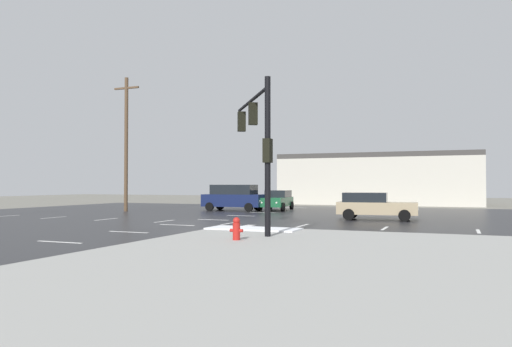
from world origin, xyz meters
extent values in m
plane|color=slate|center=(0.00, 0.00, 0.00)|extent=(120.00, 120.00, 0.00)
cube|color=#232326|center=(0.00, 0.00, 0.01)|extent=(44.00, 44.00, 0.02)
cube|color=#9E9E99|center=(12.00, -12.00, 0.07)|extent=(18.00, 18.00, 0.14)
cube|color=white|center=(5.00, -4.00, 0.17)|extent=(4.00, 1.60, 0.06)
cube|color=silver|center=(0.00, -10.00, 0.02)|extent=(2.00, 0.15, 0.01)
cube|color=silver|center=(0.00, -6.00, 0.02)|extent=(2.00, 0.15, 0.01)
cube|color=silver|center=(0.00, -2.00, 0.02)|extent=(2.00, 0.15, 0.01)
cube|color=silver|center=(0.00, 2.00, 0.02)|extent=(2.00, 0.15, 0.01)
cube|color=silver|center=(0.00, 6.00, 0.02)|extent=(2.00, 0.15, 0.01)
cube|color=silver|center=(0.00, 10.00, 0.02)|extent=(2.00, 0.15, 0.01)
cube|color=silver|center=(0.00, 14.00, 0.02)|extent=(2.00, 0.15, 0.01)
cube|color=silver|center=(0.00, 18.00, 0.02)|extent=(2.00, 0.15, 0.01)
cube|color=silver|center=(-14.00, 0.00, 0.02)|extent=(0.15, 2.00, 0.01)
cube|color=silver|center=(-10.00, 0.00, 0.02)|extent=(0.15, 2.00, 0.01)
cube|color=silver|center=(-6.00, 0.00, 0.02)|extent=(0.15, 2.00, 0.01)
cube|color=silver|center=(-2.00, 0.00, 0.02)|extent=(0.15, 2.00, 0.01)
cube|color=silver|center=(2.00, 0.00, 0.02)|extent=(0.15, 2.00, 0.01)
cube|color=silver|center=(6.00, 0.00, 0.02)|extent=(0.15, 2.00, 0.01)
cube|color=silver|center=(10.00, 0.00, 0.02)|extent=(0.15, 2.00, 0.01)
cube|color=silver|center=(14.00, 0.00, 0.02)|extent=(0.15, 2.00, 0.01)
cube|color=silver|center=(3.50, -4.00, 0.02)|extent=(0.45, 7.00, 0.01)
cylinder|color=black|center=(6.58, -6.48, 3.13)|extent=(0.22, 0.22, 5.98)
cylinder|color=black|center=(4.91, -4.00, 5.72)|extent=(3.47, 5.05, 0.14)
cube|color=black|center=(5.07, -4.24, 5.10)|extent=(0.46, 0.43, 0.95)
sphere|color=red|center=(4.99, -4.11, 5.38)|extent=(0.20, 0.20, 0.20)
cube|color=black|center=(3.57, -2.01, 5.10)|extent=(0.46, 0.43, 0.95)
sphere|color=red|center=(3.48, -1.88, 5.38)|extent=(0.20, 0.20, 0.20)
cube|color=black|center=(6.58, -6.48, 3.34)|extent=(0.28, 0.36, 0.90)
cylinder|color=red|center=(5.99, -8.00, 0.44)|extent=(0.26, 0.26, 0.60)
sphere|color=red|center=(5.99, -8.00, 0.81)|extent=(0.25, 0.25, 0.25)
cylinder|color=red|center=(5.81, -8.00, 0.47)|extent=(0.12, 0.11, 0.11)
cylinder|color=red|center=(6.17, -8.00, 0.47)|extent=(0.12, 0.11, 0.11)
cube|color=beige|center=(5.65, 29.33, 2.37)|extent=(19.99, 8.00, 4.74)
cube|color=#3F3D3A|center=(5.65, 29.33, 4.99)|extent=(19.99, 8.00, 0.50)
cube|color=#141E47|center=(-3.02, 11.53, 0.82)|extent=(4.85, 2.07, 0.95)
cube|color=black|center=(-3.02, 11.53, 1.67)|extent=(3.40, 1.87, 0.75)
cylinder|color=black|center=(-1.41, 12.54, 0.35)|extent=(0.67, 0.24, 0.66)
cylinder|color=black|center=(-1.36, 10.59, 0.35)|extent=(0.67, 0.24, 0.66)
cylinder|color=black|center=(-4.67, 12.46, 0.35)|extent=(0.67, 0.24, 0.66)
cylinder|color=black|center=(-4.62, 10.52, 0.35)|extent=(0.67, 0.24, 0.66)
sphere|color=white|center=(-0.68, 12.21, 0.82)|extent=(0.18, 0.18, 0.18)
sphere|color=white|center=(-0.65, 10.96, 0.82)|extent=(0.18, 0.18, 0.18)
cube|color=#195933|center=(-0.14, 13.34, 0.70)|extent=(2.21, 4.65, 0.70)
cube|color=black|center=(-0.20, 14.01, 1.33)|extent=(1.88, 2.62, 0.55)
cylinder|color=black|center=(0.90, 11.90, 0.35)|extent=(0.28, 0.68, 0.66)
cylinder|color=black|center=(-0.89, 11.73, 0.35)|extent=(0.28, 0.68, 0.66)
cylinder|color=black|center=(0.62, 14.95, 0.35)|extent=(0.28, 0.68, 0.66)
cylinder|color=black|center=(-1.18, 14.78, 0.35)|extent=(0.28, 0.68, 0.66)
sphere|color=white|center=(0.64, 11.20, 0.70)|extent=(0.18, 0.18, 0.18)
sphere|color=white|center=(-0.50, 11.09, 0.70)|extent=(0.18, 0.18, 0.18)
cube|color=tan|center=(8.86, 5.48, 0.70)|extent=(4.63, 2.15, 0.70)
cube|color=black|center=(8.19, 5.43, 1.33)|extent=(2.60, 1.84, 0.55)
cylinder|color=black|center=(10.31, 6.50, 0.35)|extent=(0.68, 0.27, 0.66)
cylinder|color=black|center=(10.46, 4.71, 0.35)|extent=(0.68, 0.27, 0.66)
cylinder|color=black|center=(7.26, 6.26, 0.35)|extent=(0.68, 0.27, 0.66)
cylinder|color=black|center=(7.41, 4.47, 0.35)|extent=(0.68, 0.27, 0.66)
sphere|color=white|center=(11.01, 6.23, 0.70)|extent=(0.18, 0.18, 0.18)
sphere|color=white|center=(11.10, 5.08, 0.70)|extent=(0.18, 0.18, 0.18)
cylinder|color=brown|center=(-10.29, 7.59, 5.14)|extent=(0.28, 0.28, 10.27)
cube|color=brown|center=(-10.29, 7.59, 9.47)|extent=(2.20, 0.14, 0.14)
camera|label=1|loc=(13.09, -23.78, 2.08)|focal=34.79mm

